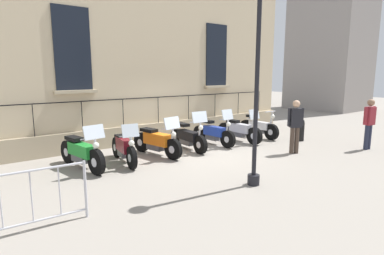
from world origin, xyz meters
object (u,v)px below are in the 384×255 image
Objects in this scene: motorcycle_maroon at (124,148)px; lamppost at (258,64)px; motorcycle_white at (259,127)px; motorcycle_green at (82,153)px; motorcycle_orange at (157,142)px; motorcycle_black at (188,137)px; motorcycle_blue at (214,133)px; bollard at (302,130)px; pedestrian_walking at (295,124)px; crowd_barrier at (16,201)px; motorcycle_silver at (240,130)px; pedestrian_standing at (369,121)px.

lamppost is (3.49, 1.60, 2.33)m from motorcycle_maroon.
motorcycle_maroon is at bearing -89.15° from motorcycle_white.
motorcycle_green is 1.04× the size of motorcycle_orange.
lamppost is at bearing 6.40° from motorcycle_orange.
motorcycle_black is 1.01× the size of motorcycle_blue.
motorcycle_orange reaches higher than motorcycle_green.
lamppost is 5.99m from bollard.
lamppost is at bearing -28.79° from motorcycle_blue.
bollard is at bearing 62.90° from motorcycle_blue.
lamppost is at bearing -67.68° from bollard.
lamppost is at bearing 24.54° from motorcycle_maroon.
motorcycle_black is at bearing -135.72° from pedestrian_walking.
motorcycle_orange is 0.96× the size of crowd_barrier.
motorcycle_white is at bearing 93.75° from motorcycle_silver.
motorcycle_maroon is 2.43× the size of bollard.
motorcycle_silver is at bearing -177.90° from pedestrian_walking.
motorcycle_white is 2.72m from pedestrian_walking.
motorcycle_orange is 3.58m from motorcycle_silver.
motorcycle_white is at bearing 107.11° from crowd_barrier.
lamppost reaches higher than pedestrian_walking.
motorcycle_white reaches higher than crowd_barrier.
motorcycle_maroon is 0.96× the size of motorcycle_silver.
lamppost is (3.50, -3.17, 2.34)m from motorcycle_silver.
lamppost reaches higher than motorcycle_black.
pedestrian_walking is (2.33, 4.85, 0.55)m from motorcycle_maroon.
motorcycle_green is 1.08× the size of motorcycle_black.
pedestrian_walking is (2.51, 1.24, 0.55)m from motorcycle_blue.
motorcycle_silver is 8.37m from crowd_barrier.
motorcycle_green is at bearing -90.00° from motorcycle_blue.
motorcycle_white is at bearing -159.55° from pedestrian_standing.
motorcycle_maroon is 1.00× the size of motorcycle_blue.
motorcycle_orange is 4.32m from lamppost.
pedestrian_standing is (2.14, 0.60, 0.55)m from bollard.
motorcycle_silver reaches higher than crowd_barrier.
crowd_barrier is at bearing -94.54° from pedestrian_standing.
motorcycle_orange is 2.42m from motorcycle_blue.
motorcycle_orange is 5.18m from crowd_barrier.
pedestrian_walking is at bearing 109.57° from lamppost.
motorcycle_silver is 1.24× the size of pedestrian_standing.
motorcycle_orange is at bearing 123.23° from crowd_barrier.
motorcycle_black is 2.34m from motorcycle_silver.
pedestrian_walking is at bearing -24.19° from motorcycle_white.
pedestrian_standing is (0.83, 10.44, 0.41)m from crowd_barrier.
lamppost is 5.61× the size of bollard.
motorcycle_blue is (-0.18, 3.61, -0.00)m from motorcycle_maroon.
motorcycle_silver is 0.45× the size of lamppost.
motorcycle_green is at bearing -90.45° from motorcycle_black.
motorcycle_white is (-0.09, 5.94, -0.02)m from motorcycle_maroon.
pedestrian_standing is at bearing 89.54° from lamppost.
motorcycle_orange is 0.45× the size of lamppost.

